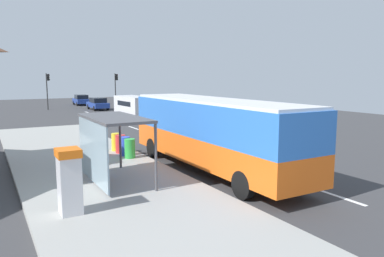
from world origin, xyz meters
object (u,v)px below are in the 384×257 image
object	(u,v)px
recycling_bin_yellow	(116,142)
traffic_light_near_side	(116,85)
sedan_near	(98,104)
white_van	(134,106)
bus_shelter	(106,133)
bus	(212,130)
sedan_far	(81,100)
ticket_machine	(69,181)
traffic_light_far_side	(48,85)
recycling_bin_green	(130,148)
recycling_bin_blue	(125,146)
recycling_bin_red	(121,144)

from	to	relation	value
recycling_bin_yellow	traffic_light_near_side	xyz separation A→B (m)	(9.70, 29.42, 2.41)
sedan_near	traffic_light_near_side	xyz separation A→B (m)	(3.20, 2.38, 2.28)
white_van	sedan_near	size ratio (longest dim) A/B	1.20
white_van	bus_shelter	size ratio (longest dim) A/B	1.32
bus	recycling_bin_yellow	bearing A→B (deg)	113.67
sedan_far	bus_shelter	distance (m)	42.53
sedan_near	ticket_machine	xyz separation A→B (m)	(-10.63, -35.34, 0.38)
ticket_machine	traffic_light_far_side	xyz separation A→B (m)	(5.23, 38.52, 1.89)
ticket_machine	traffic_light_far_side	distance (m)	38.92
recycling_bin_yellow	traffic_light_near_side	bearing A→B (deg)	71.74
recycling_bin_green	traffic_light_near_side	distance (m)	33.06
traffic_light_far_side	ticket_machine	bearing A→B (deg)	-97.73
sedan_far	ticket_machine	distance (m)	45.48
white_van	ticket_machine	xyz separation A→B (m)	(-10.53, -22.45, -0.17)
recycling_bin_blue	recycling_bin_red	size ratio (longest dim) A/B	1.00
bus	bus_shelter	bearing A→B (deg)	-179.85
traffic_light_near_side	recycling_bin_yellow	bearing A→B (deg)	-108.26
recycling_bin_yellow	traffic_light_far_side	bearing A→B (deg)	87.91
recycling_bin_red	bus_shelter	distance (m)	5.64
recycling_bin_blue	recycling_bin_red	bearing A→B (deg)	90.00
recycling_bin_blue	bus	bearing A→B (deg)	-59.81
ticket_machine	recycling_bin_blue	world-z (taller)	ticket_machine
sedan_far	traffic_light_far_side	distance (m)	8.17
recycling_bin_blue	ticket_machine	bearing A→B (deg)	-120.88
ticket_machine	traffic_light_far_side	bearing A→B (deg)	82.27
sedan_near	recycling_bin_yellow	bearing A→B (deg)	-103.52
ticket_machine	bus_shelter	size ratio (longest dim) A/B	0.48
white_van	recycling_bin_red	size ratio (longest dim) A/B	5.57
sedan_far	recycling_bin_green	bearing A→B (deg)	-99.70
white_van	sedan_near	world-z (taller)	white_van
traffic_light_far_side	recycling_bin_red	bearing A→B (deg)	-92.05
bus	traffic_light_far_side	xyz separation A→B (m)	(-1.38, 35.89, 1.22)
recycling_bin_green	recycling_bin_red	size ratio (longest dim) A/B	1.00
bus	ticket_machine	distance (m)	7.15
traffic_light_far_side	sedan_far	bearing A→B (deg)	46.61
bus	recycling_bin_red	xyz separation A→B (m)	(-2.49, 4.98, -1.19)
sedan_far	traffic_light_near_side	xyz separation A→B (m)	(3.21, -6.51, 2.28)
sedan_far	recycling_bin_blue	world-z (taller)	sedan_far
bus	bus_shelter	size ratio (longest dim) A/B	2.75
sedan_near	bus_shelter	bearing A→B (deg)	-104.91
sedan_near	recycling_bin_green	distance (m)	29.86
white_van	traffic_light_far_side	size ratio (longest dim) A/B	1.16
recycling_bin_yellow	recycling_bin_red	bearing A→B (deg)	-90.00
recycling_bin_red	bus_shelter	bearing A→B (deg)	-113.92
sedan_far	recycling_bin_green	xyz separation A→B (m)	(-6.50, -38.02, -0.14)
bus	white_van	world-z (taller)	bus
ticket_machine	recycling_bin_blue	xyz separation A→B (m)	(4.13, 6.90, -0.52)
sedan_near	bus	bearing A→B (deg)	-96.99
traffic_light_far_side	bus_shelter	xyz separation A→B (m)	(-3.32, -35.90, -0.96)
recycling_bin_yellow	white_van	bearing A→B (deg)	65.67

